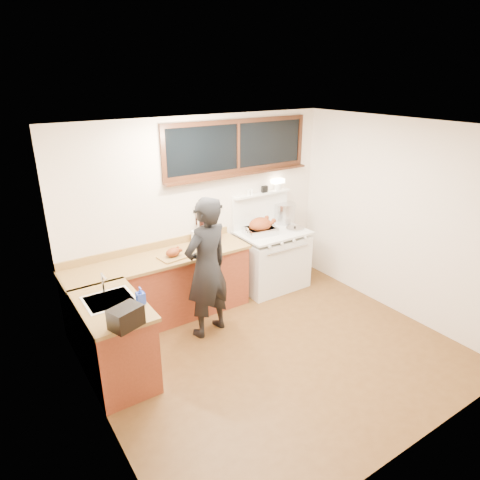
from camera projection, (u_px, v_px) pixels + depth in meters
ground_plane at (276, 353)px, 5.09m from camera, size 4.00×3.50×0.02m
room_shell at (281, 221)px, 4.49m from camera, size 4.10×3.60×2.65m
counter_back at (161, 288)px, 5.64m from camera, size 2.44×0.64×1.00m
counter_left at (115, 341)px, 4.53m from camera, size 0.64×1.09×0.90m
sink_unit at (110, 305)px, 4.46m from camera, size 0.50×0.45×0.37m
vintage_stove at (271, 258)px, 6.53m from camera, size 1.02×0.74×1.60m
back_window at (238, 153)px, 5.98m from camera, size 2.32×0.13×0.77m
left_doorway at (118, 358)px, 3.24m from camera, size 0.02×1.04×2.17m
knife_strip at (207, 210)px, 6.00m from camera, size 0.46×0.03×0.28m
man at (207, 268)px, 5.18m from camera, size 0.73×0.57×1.79m
soap_bottle at (140, 296)px, 4.34m from camera, size 0.09×0.09×0.19m
toaster at (126, 317)px, 3.94m from camera, size 0.34×0.29×0.20m
cutting_board at (173, 254)px, 5.44m from camera, size 0.39×0.31×0.13m
roast_turkey at (260, 227)px, 6.24m from camera, size 0.49×0.39×0.25m
stockpot at (285, 213)px, 6.69m from camera, size 0.43×0.43×0.31m
saucepan at (263, 226)px, 6.45m from camera, size 0.15×0.26×0.11m
pot_lid at (295, 228)px, 6.47m from camera, size 0.33×0.33×0.04m
coffee_tin at (217, 234)px, 6.06m from camera, size 0.10×0.08×0.15m
pitcher at (194, 237)px, 5.92m from camera, size 0.11×0.11×0.17m
bottle_cluster at (208, 232)px, 5.99m from camera, size 0.32×0.07×0.30m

